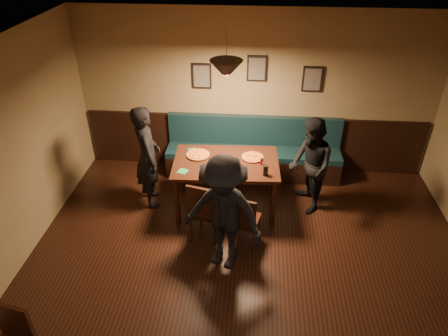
% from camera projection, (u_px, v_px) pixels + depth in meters
% --- Properties ---
extents(floor, '(7.00, 7.00, 0.00)m').
position_uv_depth(floor, '(245.00, 327.00, 4.64)').
color(floor, black).
rests_on(floor, ground).
extents(ceiling, '(7.00, 7.00, 0.00)m').
position_uv_depth(ceiling, '(255.00, 97.00, 3.14)').
color(ceiling, silver).
rests_on(ceiling, ground).
extents(wall_back, '(6.00, 0.00, 6.00)m').
position_uv_depth(wall_back, '(256.00, 94.00, 6.83)').
color(wall_back, '#8C704F').
rests_on(wall_back, ground).
extents(wainscot, '(5.88, 0.06, 1.00)m').
position_uv_depth(wainscot, '(254.00, 142.00, 7.29)').
color(wainscot, black).
rests_on(wainscot, ground).
extents(booth_bench, '(3.00, 0.60, 1.00)m').
position_uv_depth(booth_bench, '(253.00, 150.00, 7.06)').
color(booth_bench, '#0F232D').
rests_on(booth_bench, ground).
extents(picture_left, '(0.32, 0.04, 0.42)m').
position_uv_depth(picture_left, '(202.00, 76.00, 6.71)').
color(picture_left, black).
rests_on(picture_left, wall_back).
extents(picture_center, '(0.32, 0.04, 0.42)m').
position_uv_depth(picture_center, '(257.00, 69.00, 6.57)').
color(picture_center, black).
rests_on(picture_center, wall_back).
extents(picture_right, '(0.32, 0.04, 0.42)m').
position_uv_depth(picture_right, '(312.00, 79.00, 6.58)').
color(picture_right, black).
rests_on(picture_right, wall_back).
extents(pendant_lamp, '(0.44, 0.44, 0.25)m').
position_uv_depth(pendant_lamp, '(226.00, 70.00, 5.32)').
color(pendant_lamp, black).
rests_on(pendant_lamp, ceiling).
extents(dining_table, '(1.61, 1.08, 0.84)m').
position_uv_depth(dining_table, '(226.00, 185.00, 6.30)').
color(dining_table, black).
rests_on(dining_table, floor).
extents(chair_near_left, '(0.52, 0.52, 0.98)m').
position_uv_depth(chair_near_left, '(207.00, 209.00, 5.68)').
color(chair_near_left, black).
rests_on(chair_near_left, floor).
extents(chair_near_right, '(0.47, 0.47, 0.88)m').
position_uv_depth(chair_near_right, '(245.00, 219.00, 5.59)').
color(chair_near_right, black).
rests_on(chair_near_right, floor).
extents(diner_left, '(0.59, 0.71, 1.66)m').
position_uv_depth(diner_left, '(148.00, 157.00, 6.20)').
color(diner_left, black).
rests_on(diner_left, floor).
extents(diner_right, '(0.74, 0.86, 1.52)m').
position_uv_depth(diner_right, '(310.00, 166.00, 6.12)').
color(diner_right, black).
rests_on(diner_right, floor).
extents(diner_front, '(1.20, 0.93, 1.64)m').
position_uv_depth(diner_front, '(223.00, 214.00, 5.07)').
color(diner_front, black).
rests_on(diner_front, floor).
extents(pizza_a, '(0.35, 0.35, 0.04)m').
position_uv_depth(pizza_a, '(198.00, 155.00, 6.21)').
color(pizza_a, '#C78425').
rests_on(pizza_a, dining_table).
extents(pizza_b, '(0.35, 0.35, 0.04)m').
position_uv_depth(pizza_b, '(223.00, 168.00, 5.89)').
color(pizza_b, orange).
rests_on(pizza_b, dining_table).
extents(pizza_c, '(0.35, 0.35, 0.04)m').
position_uv_depth(pizza_c, '(253.00, 157.00, 6.16)').
color(pizza_c, orange).
rests_on(pizza_c, dining_table).
extents(soda_glass, '(0.08, 0.08, 0.16)m').
position_uv_depth(soda_glass, '(266.00, 170.00, 5.73)').
color(soda_glass, black).
rests_on(soda_glass, dining_table).
extents(tabasco_bottle, '(0.03, 0.03, 0.13)m').
position_uv_depth(tabasco_bottle, '(261.00, 161.00, 5.99)').
color(tabasco_bottle, '#8A0404').
rests_on(tabasco_bottle, dining_table).
extents(napkin_a, '(0.17, 0.17, 0.01)m').
position_uv_depth(napkin_a, '(193.00, 150.00, 6.36)').
color(napkin_a, '#1B6636').
rests_on(napkin_a, dining_table).
extents(napkin_b, '(0.17, 0.17, 0.01)m').
position_uv_depth(napkin_b, '(183.00, 171.00, 5.85)').
color(napkin_b, '#1F743B').
rests_on(napkin_b, dining_table).
extents(cutlery_set, '(0.18, 0.07, 0.00)m').
position_uv_depth(cutlery_set, '(219.00, 174.00, 5.80)').
color(cutlery_set, silver).
rests_on(cutlery_set, dining_table).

